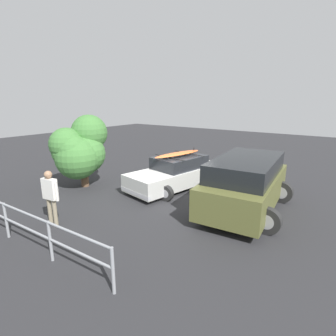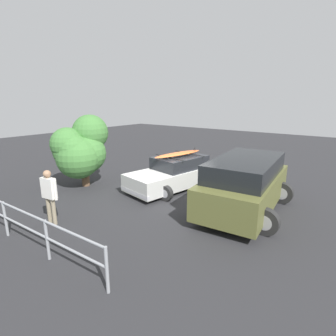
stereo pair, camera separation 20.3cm
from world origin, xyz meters
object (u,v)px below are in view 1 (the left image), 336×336
Objects in this scene: sedan_car at (177,173)px; suv_car at (246,183)px; person_bystander at (50,193)px; bush_near_left at (78,150)px.

suv_car is at bearing 168.40° from sedan_car.
person_bystander reaches higher than sedan_car.
suv_car is at bearing -133.59° from person_bystander.
sedan_car is 4.16m from bush_near_left.
bush_near_left is at bearing 14.94° from suv_car.
suv_car reaches higher than person_bystander.
person_bystander is at bearing 46.41° from suv_car.
suv_car is 2.86× the size of person_bystander.
bush_near_left is (2.28, -2.63, 0.60)m from person_bystander.
bush_near_left is (6.41, 1.71, 0.67)m from suv_car.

